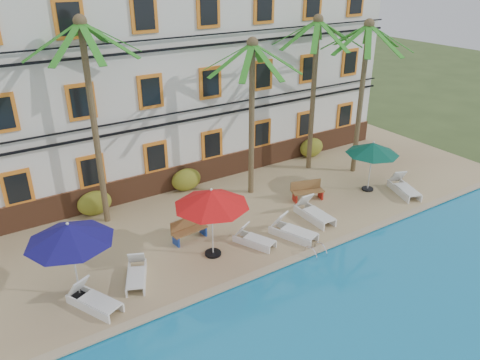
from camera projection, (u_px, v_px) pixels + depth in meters
ground at (269, 258)px, 18.09m from camera, size 100.00×100.00×0.00m
pool_deck at (206, 204)px, 21.84m from camera, size 30.00×12.00×0.25m
pool_coping at (283, 263)px, 17.29m from camera, size 30.00×0.35×0.06m
hotel_building at (154, 72)px, 23.40m from camera, size 25.40×6.44×10.22m
palm_b at (91, 98)px, 17.92m from camera, size 4.36×4.36×8.48m
palm_c at (252, 97)px, 20.69m from camera, size 4.36×4.36×7.30m
palm_d at (315, 74)px, 23.24m from camera, size 4.36×4.36×7.92m
palm_e at (363, 77)px, 22.89m from camera, size 4.36×4.36×7.76m
shrub_left at (95, 203)px, 20.49m from camera, size 1.50×0.90×1.10m
shrub_mid at (186, 180)px, 22.69m from camera, size 1.50×0.90×1.10m
shrub_right at (311, 148)px, 26.58m from camera, size 1.50×0.90×1.10m
umbrella_blue at (69, 233)px, 14.69m from camera, size 2.82×2.82×2.82m
umbrella_red at (211, 198)px, 16.86m from camera, size 2.82×2.82×2.81m
umbrella_green at (373, 149)px, 22.02m from camera, size 2.53×2.53×2.53m
lounger_a at (93, 299)px, 15.04m from camera, size 1.47×2.05×0.92m
lounger_b at (136, 273)px, 16.33m from camera, size 1.32×1.90×0.85m
lounger_c at (254, 238)px, 18.42m from camera, size 1.25×1.79×0.80m
lounger_d at (292, 230)px, 18.90m from camera, size 1.37×2.10×0.93m
lounger_e at (314, 212)px, 20.24m from camera, size 0.74×2.03×0.95m
lounger_f at (404, 187)px, 22.46m from camera, size 1.37×2.13×0.95m
bench_left at (188, 229)px, 18.67m from camera, size 1.54×0.63×0.93m
bench_right at (308, 190)px, 21.83m from camera, size 1.57×0.89×0.93m
pool_ladder at (316, 253)px, 17.96m from camera, size 0.54×0.74×0.74m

